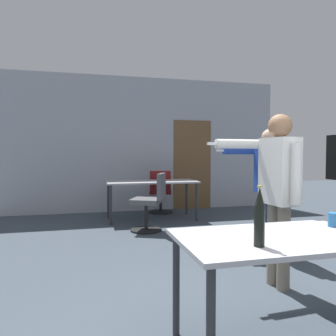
# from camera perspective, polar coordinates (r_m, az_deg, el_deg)

# --- Properties ---
(back_wall) EXTENTS (6.23, 0.12, 2.98)m
(back_wall) POSITION_cam_1_polar(r_m,az_deg,el_deg) (7.42, -3.77, 4.04)
(back_wall) COLOR #A3A8B2
(back_wall) RESTS_ON ground_plane
(conference_table_near) EXTENTS (1.64, 0.77, 0.75)m
(conference_table_near) POSITION_cam_1_polar(r_m,az_deg,el_deg) (2.38, 22.03, -12.45)
(conference_table_near) COLOR #A8A8AD
(conference_table_near) RESTS_ON ground_plane
(conference_table_far) EXTENTS (1.75, 0.76, 0.75)m
(conference_table_far) POSITION_cam_1_polar(r_m,az_deg,el_deg) (6.37, -2.86, -2.93)
(conference_table_far) COLOR #A8A8AD
(conference_table_far) RESTS_ON ground_plane
(person_left_plaid) EXTENTS (0.77, 0.57, 1.66)m
(person_left_plaid) POSITION_cam_1_polar(r_m,az_deg,el_deg) (3.28, 18.59, -2.38)
(person_left_plaid) COLOR slate
(person_left_plaid) RESTS_ON ground_plane
(person_right_polo) EXTENTS (0.73, 0.65, 1.60)m
(person_right_polo) POSITION_cam_1_polar(r_m,az_deg,el_deg) (4.37, 17.11, -1.82)
(person_right_polo) COLOR #3D4C75
(person_right_polo) RESTS_ON ground_plane
(office_chair_side_rolled) EXTENTS (0.56, 0.61, 0.92)m
(office_chair_side_rolled) POSITION_cam_1_polar(r_m,az_deg,el_deg) (7.03, -1.31, -4.45)
(office_chair_side_rolled) COLOR black
(office_chair_side_rolled) RESTS_ON ground_plane
(office_chair_near_pushed) EXTENTS (0.66, 0.63, 0.96)m
(office_chair_near_pushed) POSITION_cam_1_polar(r_m,az_deg,el_deg) (5.44, -3.07, -6.21)
(office_chair_near_pushed) COLOR black
(office_chair_near_pushed) RESTS_ON ground_plane
(beer_bottle) EXTENTS (0.06, 0.06, 0.35)m
(beer_bottle) POSITION_cam_1_polar(r_m,az_deg,el_deg) (1.97, 15.63, -8.36)
(beer_bottle) COLOR black
(beer_bottle) RESTS_ON conference_table_near
(drink_cup) EXTENTS (0.07, 0.07, 0.10)m
(drink_cup) POSITION_cam_1_polar(r_m,az_deg,el_deg) (2.70, 26.86, -8.05)
(drink_cup) COLOR #2866A3
(drink_cup) RESTS_ON conference_table_near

